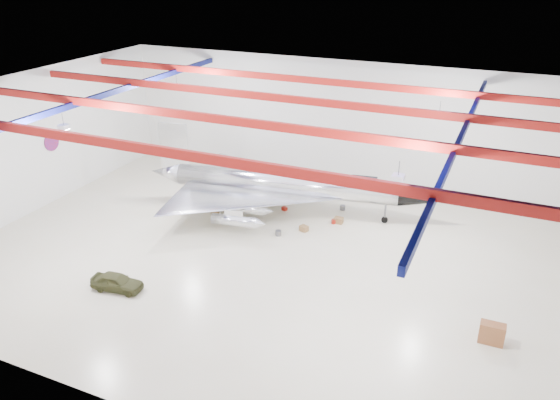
% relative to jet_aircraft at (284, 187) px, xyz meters
% --- Properties ---
extents(floor, '(40.00, 40.00, 0.00)m').
position_rel_jet_aircraft_xyz_m(floor, '(1.33, -7.09, -2.22)').
color(floor, beige).
rests_on(floor, ground).
extents(wall_back, '(40.00, 0.00, 40.00)m').
position_rel_jet_aircraft_xyz_m(wall_back, '(1.33, 7.91, 3.28)').
color(wall_back, silver).
rests_on(wall_back, floor).
extents(wall_left, '(0.00, 30.00, 30.00)m').
position_rel_jet_aircraft_xyz_m(wall_left, '(-18.67, -7.09, 3.28)').
color(wall_left, silver).
rests_on(wall_left, floor).
extents(ceiling, '(40.00, 40.00, 0.00)m').
position_rel_jet_aircraft_xyz_m(ceiling, '(1.33, -7.09, 8.78)').
color(ceiling, '#0A0F38').
rests_on(ceiling, wall_back).
extents(ceiling_structure, '(39.50, 29.50, 1.08)m').
position_rel_jet_aircraft_xyz_m(ceiling_structure, '(1.33, -7.09, 8.10)').
color(ceiling_structure, maroon).
rests_on(ceiling_structure, ceiling).
extents(wall_roundel, '(0.10, 1.50, 1.50)m').
position_rel_jet_aircraft_xyz_m(wall_roundel, '(-18.61, -5.09, 2.78)').
color(wall_roundel, '#B21414').
rests_on(wall_roundel, wall_left).
extents(jet_aircraft, '(24.72, 16.34, 6.77)m').
position_rel_jet_aircraft_xyz_m(jet_aircraft, '(0.00, 0.00, 0.00)').
color(jet_aircraft, silver).
rests_on(jet_aircraft, floor).
extents(jeep, '(3.43, 1.76, 1.12)m').
position_rel_jet_aircraft_xyz_m(jeep, '(-5.05, -14.46, -1.66)').
color(jeep, '#3B3C1E').
rests_on(jeep, floor).
extents(desk, '(1.32, 0.68, 1.20)m').
position_rel_jet_aircraft_xyz_m(desk, '(16.59, -10.47, -1.62)').
color(desk, brown).
rests_on(desk, floor).
extents(crate_ply, '(0.60, 0.52, 0.37)m').
position_rel_jet_aircraft_xyz_m(crate_ply, '(-4.84, -2.72, -2.03)').
color(crate_ply, olive).
rests_on(crate_ply, floor).
extents(toolbox_red, '(0.50, 0.45, 0.29)m').
position_rel_jet_aircraft_xyz_m(toolbox_red, '(-0.11, 0.29, -2.08)').
color(toolbox_red, maroon).
rests_on(toolbox_red, floor).
extents(engine_drum, '(0.58, 0.58, 0.39)m').
position_rel_jet_aircraft_xyz_m(engine_drum, '(1.19, -3.88, -2.02)').
color(engine_drum, '#59595B').
rests_on(engine_drum, floor).
extents(parts_bin, '(0.68, 0.55, 0.47)m').
position_rel_jet_aircraft_xyz_m(parts_bin, '(4.65, -0.15, -1.99)').
color(parts_bin, olive).
rests_on(parts_bin, floor).
extents(crate_small, '(0.48, 0.44, 0.27)m').
position_rel_jet_aircraft_xyz_m(crate_small, '(-4.92, -1.13, -2.09)').
color(crate_small, '#59595B').
rests_on(crate_small, floor).
extents(tool_chest, '(0.47, 0.47, 0.33)m').
position_rel_jet_aircraft_xyz_m(tool_chest, '(4.33, -0.37, -2.06)').
color(tool_chest, maroon).
rests_on(tool_chest, floor).
extents(oil_barrel, '(0.74, 0.67, 0.42)m').
position_rel_jet_aircraft_xyz_m(oil_barrel, '(2.67, -2.46, -2.01)').
color(oil_barrel, olive).
rests_on(oil_barrel, floor).
extents(spares_box, '(0.54, 0.54, 0.39)m').
position_rel_jet_aircraft_xyz_m(spares_box, '(4.20, 2.27, -2.02)').
color(spares_box, '#59595B').
rests_on(spares_box, floor).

